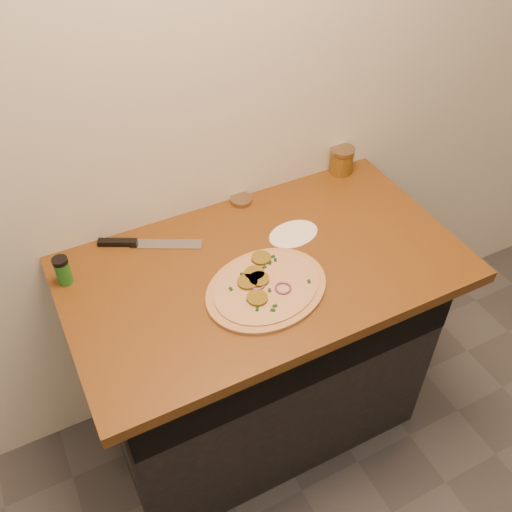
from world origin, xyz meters
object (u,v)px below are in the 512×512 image
salsa_jar (341,160)px  spice_shaker (63,270)px  pizza (266,287)px  chefs_knife (140,243)px

salsa_jar → spice_shaker: size_ratio=1.06×
pizza → spice_shaker: spice_shaker is taller
pizza → salsa_jar: salsa_jar is taller
pizza → spice_shaker: (-0.50, 0.29, 0.04)m
chefs_knife → spice_shaker: 0.25m
pizza → chefs_knife: (-0.26, 0.35, -0.00)m
pizza → spice_shaker: 0.58m
spice_shaker → pizza: bearing=-30.1°
chefs_knife → spice_shaker: bearing=-167.3°
pizza → salsa_jar: size_ratio=4.68×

